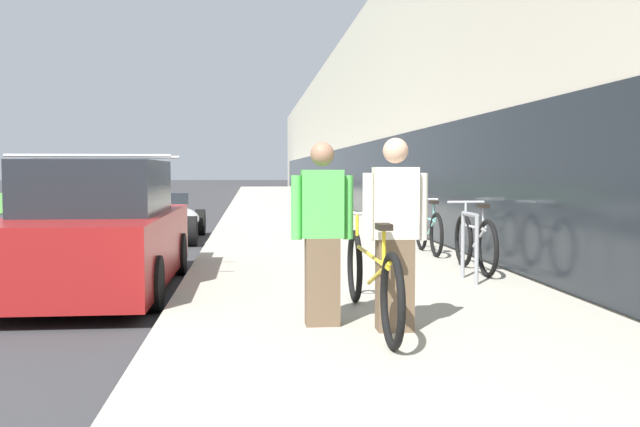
% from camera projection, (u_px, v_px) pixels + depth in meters
% --- Properties ---
extents(sidewalk_slab, '(4.28, 70.00, 0.15)m').
position_uv_depth(sidewalk_slab, '(288.00, 211.00, 25.29)').
color(sidewalk_slab, '#A39E8E').
rests_on(sidewalk_slab, ground).
extents(storefront_facade, '(10.01, 70.00, 6.55)m').
position_uv_depth(storefront_facade, '(430.00, 133.00, 33.73)').
color(storefront_facade, beige).
rests_on(storefront_facade, ground).
extents(tandem_bicycle, '(0.52, 2.70, 0.94)m').
position_uv_depth(tandem_bicycle, '(371.00, 278.00, 6.32)').
color(tandem_bicycle, black).
rests_on(tandem_bicycle, sidewalk_slab).
extents(person_rider, '(0.55, 0.22, 1.62)m').
position_uv_depth(person_rider, '(395.00, 234.00, 5.97)').
color(person_rider, brown).
rests_on(person_rider, sidewalk_slab).
extents(person_bystander, '(0.54, 0.21, 1.60)m').
position_uv_depth(person_bystander, '(322.00, 234.00, 6.19)').
color(person_bystander, brown).
rests_on(person_bystander, sidewalk_slab).
extents(bike_rack_hoop, '(0.05, 0.60, 0.84)m').
position_uv_depth(bike_rack_hoop, '(470.00, 239.00, 8.67)').
color(bike_rack_hoop, gray).
rests_on(bike_rack_hoop, sidewalk_slab).
extents(cruiser_bike_nearest, '(0.52, 1.76, 0.93)m').
position_uv_depth(cruiser_bike_nearest, '(475.00, 243.00, 9.50)').
color(cruiser_bike_nearest, black).
rests_on(cruiser_bike_nearest, sidewalk_slab).
extents(cruiser_bike_middle, '(0.52, 1.68, 0.88)m').
position_uv_depth(cruiser_bike_middle, '(429.00, 231.00, 11.60)').
color(cruiser_bike_middle, black).
rests_on(cruiser_bike_middle, sidewalk_slab).
extents(parked_sedan_curbside, '(1.89, 4.52, 1.69)m').
position_uv_depth(parked_sedan_curbside, '(99.00, 233.00, 8.79)').
color(parked_sedan_curbside, maroon).
rests_on(parked_sedan_curbside, ground).
extents(vintage_roadster_curbside, '(1.81, 4.30, 1.00)m').
position_uv_depth(vintage_roadster_curbside, '(159.00, 220.00, 15.26)').
color(vintage_roadster_curbside, white).
rests_on(vintage_roadster_curbside, ground).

